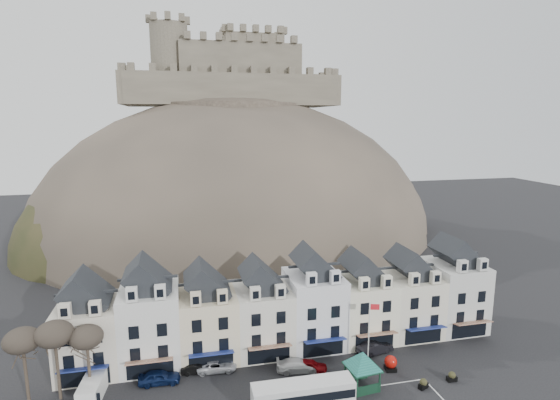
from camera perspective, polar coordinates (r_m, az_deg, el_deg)
The scene contains 19 objects.
townhouse_terrace at distance 57.44m, azimuth 1.26°, elevation -13.67°, with size 54.40×9.35×11.80m.
castle_hill at distance 108.56m, azimuth -5.13°, elevation -4.86°, with size 100.00×76.00×68.00m.
castle at distance 112.09m, azimuth -6.39°, elevation 16.28°, with size 50.20×22.20×22.00m.
tree_left_far at distance 52.83m, azimuth -30.63°, elevation -15.57°, with size 3.61×3.61×8.24m.
tree_left_mid at distance 51.85m, azimuth -27.39°, elevation -15.34°, with size 3.78×3.78×8.64m.
tree_left_near at distance 51.47m, azimuth -23.96°, elevation -16.10°, with size 3.43×3.43×7.84m.
bus at distance 48.03m, azimuth 3.05°, elevation -24.01°, with size 10.43×2.60×2.93m.
bus_shelter at distance 50.88m, azimuth 10.74°, elevation -19.83°, with size 6.61×6.61×4.22m.
red_buoy at distance 55.66m, azimuth 14.26°, elevation -19.93°, with size 1.45×1.45×1.80m.
flagpole at distance 54.30m, azimuth 11.65°, elevation -16.24°, with size 1.12×0.39×8.02m.
white_van at distance 53.34m, azimuth -23.34°, elevation -21.80°, with size 2.46×4.81×2.12m.
planter_west at distance 53.71m, azimuth 18.22°, elevation -21.83°, with size 1.28×0.98×1.15m.
planter_east at distance 55.93m, azimuth 21.54°, elevation -20.66°, with size 1.13×0.79×1.12m.
car_navy at distance 53.70m, azimuth -15.49°, elevation -21.40°, with size 1.82×4.53×1.54m, color #0C193E.
car_black at distance 54.64m, azimuth -10.69°, elevation -20.76°, with size 1.32×3.78×1.25m, color black.
car_silver at distance 54.72m, azimuth -8.27°, elevation -20.61°, with size 2.15×4.59×1.30m, color silver.
car_white at distance 54.13m, azimuth 2.37°, elevation -20.77°, with size 2.05×5.03×1.46m, color #BDBDBD.
car_maroon at distance 54.27m, azimuth 3.92°, elevation -20.76°, with size 1.61×4.00×1.36m, color #5F0508.
car_charcoal at distance 58.67m, azimuth 12.29°, elevation -18.31°, with size 1.64×4.71×1.55m, color black.
Camera 1 is at (-12.88, -34.78, 28.85)m, focal length 28.00 mm.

